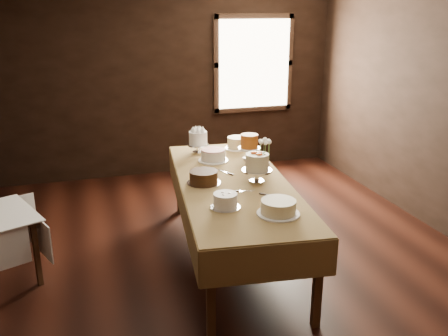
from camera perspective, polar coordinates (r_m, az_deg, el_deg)
floor at (r=4.94m, az=0.68°, el=-11.23°), size 5.00×6.00×0.01m
wall_back at (r=7.28m, az=-6.47°, el=10.12°), size 5.00×0.02×2.80m
window at (r=7.54m, az=3.53°, el=12.02°), size 1.10×0.05×1.30m
display_table at (r=4.77m, az=1.11°, el=-2.24°), size 1.32×2.75×0.82m
cake_meringue at (r=5.62m, az=-3.03°, el=2.94°), size 0.25×0.25×0.26m
cake_speckled at (r=5.81m, az=1.54°, el=2.91°), size 0.32×0.32×0.14m
cake_lattice at (r=5.34m, az=-1.26°, el=1.43°), size 0.35×0.35×0.12m
cake_caramel at (r=5.40m, az=2.96°, el=2.33°), size 0.26×0.26×0.29m
cake_chocolate at (r=4.66m, az=-2.40°, el=-1.14°), size 0.33×0.33×0.13m
cake_flowers at (r=4.69m, az=3.85°, el=-0.17°), size 0.29×0.29×0.29m
cake_swirl at (r=4.10m, az=0.15°, el=-3.91°), size 0.27×0.27×0.13m
cake_cream at (r=4.01m, az=6.36°, el=-4.62°), size 0.41×0.41×0.12m
cake_server_a at (r=4.50m, az=2.67°, el=-2.67°), size 0.24×0.05×0.01m
cake_server_b at (r=4.37m, az=6.08°, el=-3.40°), size 0.18×0.19×0.01m
cake_server_c at (r=5.02m, az=-0.14°, el=-0.36°), size 0.11×0.23×0.01m
cake_server_d at (r=5.11m, az=3.69°, el=-0.04°), size 0.24×0.09×0.01m
flower_vase at (r=5.09m, az=4.72°, el=0.48°), size 0.16×0.16×0.12m
flower_bouquet at (r=5.03m, az=4.77°, el=2.42°), size 0.14×0.14×0.20m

